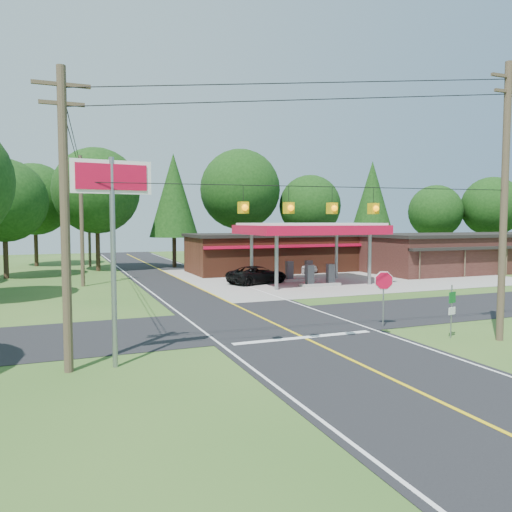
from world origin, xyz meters
name	(u,v)px	position (x,y,z in m)	size (l,w,h in m)	color
ground	(271,322)	(0.00, 0.00, 0.00)	(120.00, 120.00, 0.00)	#2C551E
main_highway	(271,322)	(0.00, 0.00, 0.01)	(8.00, 120.00, 0.02)	black
cross_road	(271,322)	(0.00, 0.00, 0.01)	(70.00, 7.00, 0.02)	black
lane_center_yellow	(271,322)	(0.00, 0.00, 0.03)	(0.15, 110.00, 0.00)	yellow
gas_canopy	(310,231)	(9.00, 13.00, 4.27)	(10.60, 7.40, 4.88)	gray
convenience_store	(271,252)	(10.00, 22.98, 1.92)	(16.40, 7.55, 3.80)	#572818
strip_building	(464,252)	(28.00, 15.98, 1.91)	(20.40, 8.75, 3.80)	#361A16
utility_pole_near_right	(504,198)	(7.50, -7.00, 5.96)	(1.80, 0.30, 11.50)	#473828
utility_pole_near_left	(65,216)	(-9.50, -5.00, 5.20)	(1.80, 0.30, 10.00)	#473828
utility_pole_far_left	(82,219)	(-8.00, 18.00, 5.20)	(1.80, 0.30, 10.00)	#473828
utility_pole_north	(89,224)	(-6.50, 35.00, 4.75)	(0.30, 0.30, 9.50)	#473828
overhead_beacons	(311,189)	(-1.00, -6.00, 6.21)	(17.04, 2.04, 1.03)	black
treeline_backdrop	(177,195)	(0.82, 24.01, 7.49)	(70.27, 51.59, 13.30)	#332316
suv_car	(257,275)	(5.11, 14.50, 0.71)	(5.10, 5.10, 1.42)	black
sedan_car	(298,265)	(12.00, 21.00, 0.71)	(4.16, 4.16, 1.42)	silver
big_stop_sign	(112,211)	(-8.00, -5.01, 5.36)	(2.66, 0.31, 7.16)	gray
octagonal_stop_sign	(384,285)	(4.50, -3.01, 2.02)	(0.87, 0.38, 2.69)	gray
route_sign_post	(452,307)	(5.80, -6.02, 1.38)	(0.46, 0.16, 2.31)	gray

